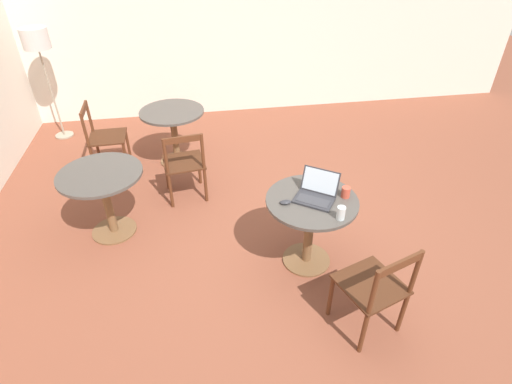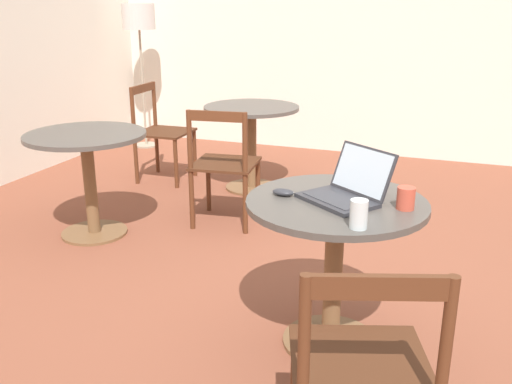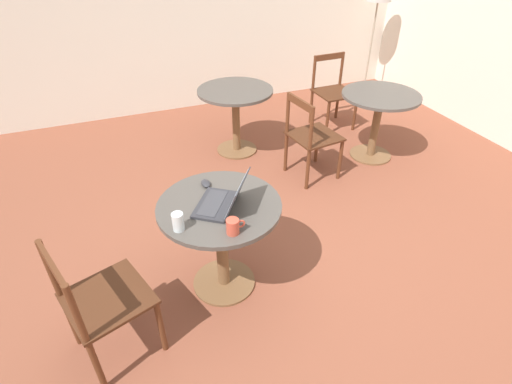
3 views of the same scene
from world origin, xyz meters
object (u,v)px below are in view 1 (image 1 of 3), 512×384
at_px(chair_mid_left, 184,164).
at_px(mouse, 285,202).
at_px(chair_near_left, 374,288).
at_px(drinking_glass, 341,213).
at_px(mug, 346,192).
at_px(cafe_table_near, 311,216).
at_px(chair_mid_back, 104,137).
at_px(laptop, 316,194).
at_px(floor_lamp, 37,44).
at_px(cafe_table_far, 103,188).
at_px(cafe_table_mid, 173,124).

distance_m(chair_mid_left, mouse, 1.57).
bearing_deg(chair_mid_left, chair_near_left, -146.49).
height_order(chair_near_left, drinking_glass, chair_near_left).
relative_size(mug, drinking_glass, 1.01).
relative_size(cafe_table_near, chair_mid_back, 0.93).
xyz_separation_m(cafe_table_near, chair_near_left, (-0.80, -0.27, -0.11)).
bearing_deg(laptop, mouse, 96.94).
bearing_deg(drinking_glass, floor_lamp, 41.28).
distance_m(cafe_table_far, drinking_glass, 2.29).
height_order(cafe_table_near, laptop, laptop).
xyz_separation_m(cafe_table_near, chair_mid_left, (1.27, 1.09, -0.11)).
distance_m(cafe_table_near, floor_lamp, 4.35).
height_order(chair_near_left, mouse, chair_near_left).
bearing_deg(drinking_glass, cafe_table_mid, 29.32).
relative_size(cafe_table_near, laptop, 1.83).
xyz_separation_m(chair_mid_back, mouse, (-2.11, -1.83, 0.30)).
bearing_deg(mug, drinking_glass, 153.10).
height_order(cafe_table_far, floor_lamp, floor_lamp).
bearing_deg(mouse, floor_lamp, 39.70).
relative_size(chair_mid_left, mug, 7.47).
relative_size(cafe_table_far, floor_lamp, 0.52).
relative_size(cafe_table_mid, mug, 6.96).
distance_m(cafe_table_mid, cafe_table_far, 1.52).
bearing_deg(drinking_glass, cafe_table_near, 27.08).
distance_m(chair_near_left, floor_lamp, 5.15).
xyz_separation_m(laptop, mouse, (-0.03, 0.28, -0.03)).
bearing_deg(floor_lamp, mug, -134.90).
xyz_separation_m(chair_near_left, chair_mid_back, (2.90, 2.35, 0.00)).
bearing_deg(chair_near_left, floor_lamp, 38.53).
bearing_deg(mouse, chair_mid_back, 40.97).
height_order(cafe_table_mid, mug, mug).
distance_m(chair_near_left, chair_mid_left, 2.48).
bearing_deg(cafe_table_far, chair_mid_back, 8.40).
distance_m(cafe_table_near, cafe_table_mid, 2.44).
bearing_deg(floor_lamp, cafe_table_near, -137.65).
relative_size(chair_mid_left, floor_lamp, 0.56).
height_order(cafe_table_far, mug, mug).
distance_m(cafe_table_near, cafe_table_far, 2.03).
xyz_separation_m(cafe_table_mid, floor_lamp, (1.05, 1.68, 0.79)).
height_order(cafe_table_near, mug, mug).
xyz_separation_m(chair_mid_left, laptop, (-1.25, -1.13, 0.33)).
xyz_separation_m(cafe_table_far, floor_lamp, (2.41, 1.01, 0.79)).
distance_m(cafe_table_mid, chair_mid_back, 0.88).
bearing_deg(floor_lamp, mouse, -140.30).
bearing_deg(cafe_table_mid, chair_mid_back, 91.73).
height_order(chair_mid_left, floor_lamp, floor_lamp).
bearing_deg(cafe_table_mid, mug, -144.76).
distance_m(cafe_table_near, mug, 0.37).
height_order(chair_near_left, laptop, laptop).
bearing_deg(floor_lamp, chair_near_left, -141.47).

